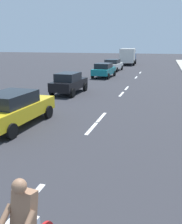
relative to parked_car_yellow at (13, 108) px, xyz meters
The scene contains 13 objects.
ground_plane 8.82m from the parked_car_yellow, 66.22° to the left, with size 160.00×160.00×0.00m, color #2D2D33.
lane_stripe_2 6.22m from the parked_car_yellow, 54.95° to the right, with size 0.16×1.80×0.01m, color white.
lane_stripe_3 3.69m from the parked_car_yellow, 10.18° to the left, with size 0.16×1.80×0.01m, color white.
lane_stripe_4 4.33m from the parked_car_yellow, 33.59° to the left, with size 0.16×1.80×0.01m, color white.
lane_stripe_5 9.40m from the parked_car_yellow, 67.77° to the left, with size 0.16×1.80×0.01m, color white.
lane_stripe_6 11.91m from the parked_car_yellow, 72.65° to the left, with size 0.16×1.80×0.01m, color white.
lane_stripe_7 18.88m from the parked_car_yellow, 79.18° to the left, with size 0.16×1.80×0.01m, color white.
lane_stripe_8 23.65m from the parked_car_yellow, 81.38° to the left, with size 0.16×1.80×0.01m, color white.
parked_car_yellow is the anchor object (origin of this frame).
parked_car_black 7.83m from the parked_car_yellow, 92.31° to the left, with size 1.90×3.88×1.57m.
parked_car_teal 17.56m from the parked_car_yellow, 89.80° to the left, with size 2.07×4.24×1.57m.
parked_car_white 24.59m from the parked_car_yellow, 90.81° to the left, with size 2.27×4.63×1.57m.
delivery_truck 35.50m from the parked_car_yellow, 89.70° to the left, with size 2.89×6.34×2.80m.
Camera 1 is at (2.89, 2.52, 3.65)m, focal length 39.74 mm.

